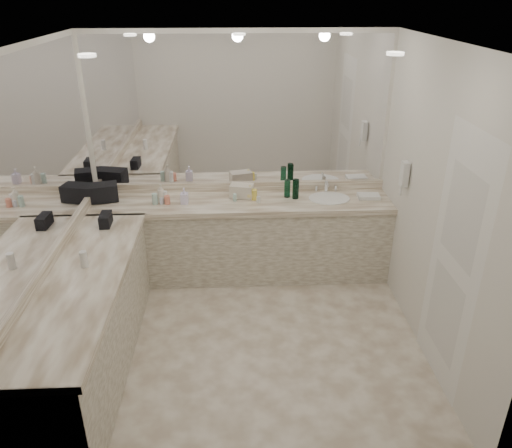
{
  "coord_description": "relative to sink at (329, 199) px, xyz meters",
  "views": [
    {
      "loc": [
        -0.08,
        -3.72,
        2.96
      ],
      "look_at": [
        0.12,
        0.4,
        1.0
      ],
      "focal_mm": 35.0,
      "sensor_mm": 36.0,
      "label": 1
    }
  ],
  "objects": [
    {
      "name": "floor",
      "position": [
        -0.95,
        -1.2,
        -0.9
      ],
      "size": [
        3.2,
        3.2,
        0.0
      ],
      "primitive_type": "plane",
      "color": "beige",
      "rests_on": "ground"
    },
    {
      "name": "ceiling",
      "position": [
        -0.95,
        -1.2,
        1.71
      ],
      "size": [
        3.2,
        3.2,
        0.0
      ],
      "primitive_type": "plane",
      "color": "white",
      "rests_on": "floor"
    },
    {
      "name": "wall_back",
      "position": [
        -0.95,
        0.3,
        0.41
      ],
      "size": [
        3.2,
        0.02,
        2.6
      ],
      "primitive_type": "cube",
      "color": "silver",
      "rests_on": "floor"
    },
    {
      "name": "wall_left",
      "position": [
        -2.55,
        -1.2,
        0.41
      ],
      "size": [
        0.02,
        3.0,
        2.6
      ],
      "primitive_type": "cube",
      "color": "silver",
      "rests_on": "floor"
    },
    {
      "name": "wall_right",
      "position": [
        0.65,
        -1.2,
        0.41
      ],
      "size": [
        0.02,
        3.0,
        2.6
      ],
      "primitive_type": "cube",
      "color": "silver",
      "rests_on": "floor"
    },
    {
      "name": "vanity_back_base",
      "position": [
        -0.95,
        0.0,
        -0.48
      ],
      "size": [
        3.2,
        0.6,
        0.84
      ],
      "primitive_type": "cube",
      "color": "beige",
      "rests_on": "floor"
    },
    {
      "name": "vanity_back_top",
      "position": [
        -0.95,
        -0.01,
        -0.03
      ],
      "size": [
        3.2,
        0.64,
        0.06
      ],
      "primitive_type": "cube",
      "color": "#EFE2CC",
      "rests_on": "vanity_back_base"
    },
    {
      "name": "vanity_left_base",
      "position": [
        -2.25,
        -1.5,
        -0.48
      ],
      "size": [
        0.6,
        2.4,
        0.84
      ],
      "primitive_type": "cube",
      "color": "beige",
      "rests_on": "floor"
    },
    {
      "name": "vanity_left_top",
      "position": [
        -2.24,
        -1.5,
        -0.03
      ],
      "size": [
        0.64,
        2.42,
        0.06
      ],
      "primitive_type": "cube",
      "color": "#EFE2CC",
      "rests_on": "vanity_left_base"
    },
    {
      "name": "backsplash_back",
      "position": [
        -0.95,
        0.28,
        0.05
      ],
      "size": [
        3.2,
        0.04,
        0.1
      ],
      "primitive_type": "cube",
      "color": "#EFE2CC",
      "rests_on": "vanity_back_top"
    },
    {
      "name": "backsplash_left",
      "position": [
        -2.53,
        -1.2,
        0.05
      ],
      "size": [
        0.04,
        3.0,
        0.1
      ],
      "primitive_type": "cube",
      "color": "#EFE2CC",
      "rests_on": "vanity_left_top"
    },
    {
      "name": "mirror_back",
      "position": [
        -0.95,
        0.29,
        0.88
      ],
      "size": [
        3.12,
        0.01,
        1.55
      ],
      "primitive_type": "cube",
      "color": "white",
      "rests_on": "wall_back"
    },
    {
      "name": "mirror_left",
      "position": [
        -2.54,
        -1.2,
        0.88
      ],
      "size": [
        0.01,
        2.92,
        1.55
      ],
      "primitive_type": "cube",
      "color": "white",
      "rests_on": "wall_left"
    },
    {
      "name": "sink",
      "position": [
        0.0,
        0.0,
        0.0
      ],
      "size": [
        0.44,
        0.44,
        0.03
      ],
      "primitive_type": "cylinder",
      "color": "white",
      "rests_on": "vanity_back_top"
    },
    {
      "name": "faucet",
      "position": [
        0.0,
        0.21,
        0.07
      ],
      "size": [
        0.24,
        0.16,
        0.14
      ],
      "primitive_type": "cube",
      "color": "silver",
      "rests_on": "vanity_back_top"
    },
    {
      "name": "wall_phone",
      "position": [
        0.61,
        -0.5,
        0.46
      ],
      "size": [
        0.06,
        0.1,
        0.24
      ],
      "primitive_type": "cube",
      "color": "white",
      "rests_on": "wall_right"
    },
    {
      "name": "door",
      "position": [
        0.64,
        -1.7,
        0.16
      ],
      "size": [
        0.02,
        0.82,
        2.1
      ],
      "primitive_type": "cube",
      "color": "white",
      "rests_on": "wall_right"
    },
    {
      "name": "black_toiletry_bag",
      "position": [
        -2.41,
        0.05,
        0.09
      ],
      "size": [
        0.35,
        0.26,
        0.18
      ],
      "primitive_type": "cube",
      "rotation": [
        0.0,
        0.0,
        0.24
      ],
      "color": "black",
      "rests_on": "vanity_back_top"
    },
    {
      "name": "black_bag_spill",
      "position": [
        -2.25,
        -0.56,
        0.06
      ],
      "size": [
        0.11,
        0.22,
        0.12
      ],
      "primitive_type": "cube",
      "rotation": [
        0.0,
        0.0,
        0.04
      ],
      "color": "black",
      "rests_on": "vanity_left_top"
    },
    {
      "name": "cream_cosmetic_case",
      "position": [
        -0.94,
        0.08,
        0.07
      ],
      "size": [
        0.27,
        0.2,
        0.14
      ],
      "primitive_type": "cube",
      "rotation": [
        0.0,
        0.0,
        -0.24
      ],
      "color": "beige",
      "rests_on": "vanity_back_top"
    },
    {
      "name": "hand_towel",
      "position": [
        0.43,
        -0.0,
        0.02
      ],
      "size": [
        0.24,
        0.17,
        0.04
      ],
      "primitive_type": "cube",
      "rotation": [
        0.0,
        0.0,
        -0.06
      ],
      "color": "white",
      "rests_on": "vanity_back_top"
    },
    {
      "name": "lotion_left",
      "position": [
        -2.25,
        -1.34,
        0.07
      ],
      "size": [
        0.06,
        0.06,
        0.14
      ],
      "primitive_type": "cylinder",
      "color": "white",
      "rests_on": "vanity_left_top"
    },
    {
      "name": "soap_bottle_a",
      "position": [
        -1.79,
        -0.02,
        0.11
      ],
      "size": [
        0.11,
        0.11,
        0.21
      ],
      "primitive_type": "imported",
      "rotation": [
        0.0,
        0.0,
        0.43
      ],
      "color": "silver",
      "rests_on": "vanity_back_top"
    },
    {
      "name": "soap_bottle_b",
      "position": [
        -1.54,
        -0.06,
        0.09
      ],
      "size": [
        0.08,
        0.08,
        0.17
      ],
      "primitive_type": "imported",
      "rotation": [
        0.0,
        0.0,
        -0.04
      ],
      "color": "white",
      "rests_on": "vanity_back_top"
    },
    {
      "name": "soap_bottle_c",
      "position": [
        -0.85,
        0.04,
        0.08
      ],
      "size": [
        0.13,
        0.13,
        0.15
      ],
      "primitive_type": "imported",
      "rotation": [
        0.0,
        0.0,
        -0.09
      ],
      "color": "#F3DC80",
      "rests_on": "vanity_back_top"
    },
    {
      "name": "green_bottle_0",
      "position": [
        -0.45,
        0.07,
        0.1
      ],
      "size": [
        0.06,
        0.06,
        0.2
      ],
      "primitive_type": "cylinder",
      "color": "#155335",
      "rests_on": "vanity_back_top"
    },
    {
      "name": "green_bottle_1",
      "position": [
        -0.36,
        0.04,
        0.11
      ],
      "size": [
        0.07,
        0.07,
        0.2
      ],
      "primitive_type": "cylinder",
      "color": "#155335",
      "rests_on": "vanity_back_top"
    },
    {
      "name": "green_bottle_2",
      "position": [
        -0.36,
        0.03,
        0.11
      ],
      "size": [
        0.06,
        0.06,
        0.22
      ],
      "primitive_type": "cylinder",
      "color": "#155335",
      "rests_on": "vanity_back_top"
    },
    {
      "name": "amenity_bottle_0",
      "position": [
        -1.02,
        -0.02,
        0.04
      ],
      "size": [
        0.04,
        0.04,
        0.08
      ],
      "primitive_type": "cylinder",
      "color": "silver",
      "rests_on": "vanity_back_top"
    },
    {
      "name": "amenity_bottle_1",
      "position": [
        -0.81,
        0.01,
        0.06
      ],
      "size": [
        0.06,
        0.06,
        0.11
      ],
      "primitive_type": "cylinder",
      "color": "#F2D84C",
      "rests_on": "vanity_back_top"
    },
    {
      "name": "amenity_bottle_2",
      "position": [
        -1.72,
        -0.06,
        0.05
      ],
      "size": [
        0.06,
        0.06,
        0.09
      ],
      "primitive_type": "cylinder",
      "color": "#E57F66",
      "rests_on": "vanity_back_top"
    },
    {
      "name": "amenity_bottle_3",
      "position": [
        -1.85,
        -0.06,
        0.06
      ],
      "size": [
        0.06,
        0.06,
        0.12
      ],
      "primitive_type": "cylinder",
      "color": "silver",
      "rests_on": "vanity_back_top"
    },
    {
      "name": "amenity_bottle_4",
      "position": [
        -1.76,
        -0.02,
        0.07
      ],
      "size": [
        0.06,
        0.06,
        0.12
      ],
      "primitive_type": "cylinder",
      "color": "white",
      "rests_on": "vanity_back_top"
    },
    {
      "name": "amenity_bottle_5",
      "position": [
        -1.78,
        -0.06,
        0.04
      ],
      "size": [
        0.04,
        0.04,
        0.07
      ],
      "primitive_type": "cylinder",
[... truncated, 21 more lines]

